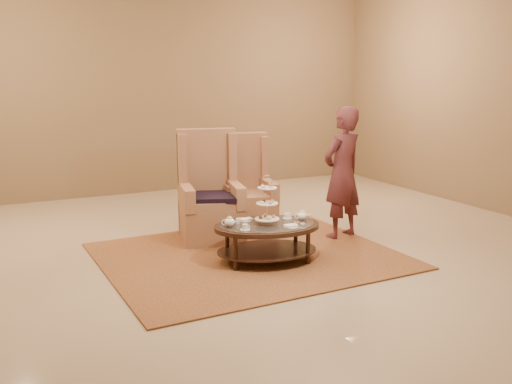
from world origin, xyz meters
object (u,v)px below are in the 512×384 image
armchair_left (210,202)px  armchair_right (245,197)px  person (342,173)px  tea_table (267,231)px

armchair_left → armchair_right: (0.59, 0.24, -0.04)m
armchair_right → person: size_ratio=0.76×
tea_table → armchair_left: armchair_left is taller
tea_table → armchair_right: (0.38, 1.37, 0.07)m
armchair_right → armchair_left: bearing=-147.7°
tea_table → person: 1.41m
armchair_left → person: person is taller
armchair_right → person: bearing=-35.9°
armchair_right → person: (0.88, -0.92, 0.40)m
armchair_left → person: 1.66m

